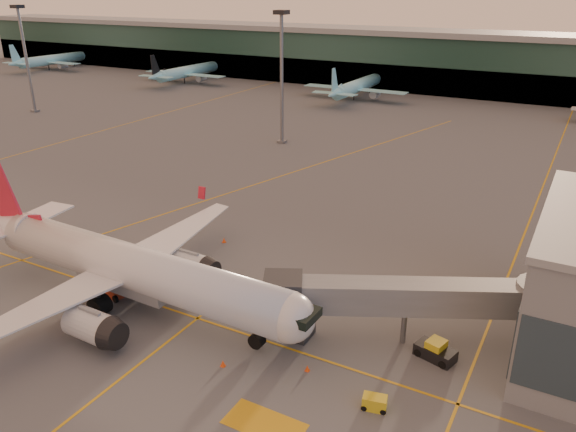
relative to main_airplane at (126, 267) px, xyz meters
The scene contains 14 objects.
ground 6.27m from the main_airplane, 55.74° to the right, with size 600.00×600.00×0.00m, color #4C4F54.
taxi_markings 41.12m from the main_airplane, 96.59° to the left, with size 100.12×173.00×0.01m.
terminal 138.04m from the main_airplane, 88.91° to the left, with size 400.00×20.00×17.60m.
mast_west_far 105.50m from the main_airplane, 146.36° to the left, with size 2.40×2.40×25.60m.
mast_west_near 65.41m from the main_airplane, 105.62° to the left, with size 2.40×2.40×25.60m.
distant_aircraft_row 125.14m from the main_airplane, 114.13° to the left, with size 225.00×34.00×13.00m.
main_airplane is the anchor object (origin of this frame).
jet_bridge 28.68m from the main_airplane, 15.61° to the left, with size 24.68×14.20×6.23m.
catering_truck 3.66m from the main_airplane, 163.30° to the left, with size 5.32×3.28×3.84m.
gpu_cart 27.48m from the main_airplane, ahead, with size 2.06×1.49×1.09m.
pushback_tug 30.29m from the main_airplane, 11.61° to the left, with size 3.75×2.64×1.75m.
cone_nose 20.98m from the main_airplane, ahead, with size 0.42×0.42×0.53m.
cone_wing_left 17.16m from the main_airplane, 90.35° to the left, with size 0.50×0.50×0.64m.
cone_fwd 15.05m from the main_airplane, 14.92° to the right, with size 0.45×0.45×0.58m.
Camera 1 is at (35.13, -31.49, 29.94)m, focal length 35.00 mm.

